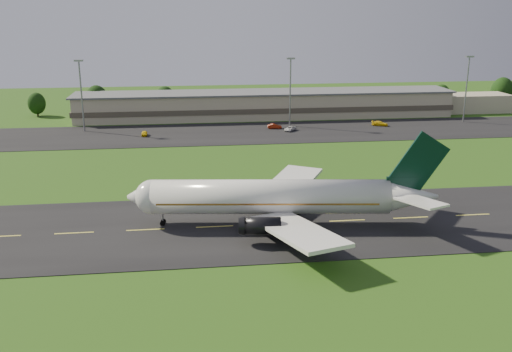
{
  "coord_description": "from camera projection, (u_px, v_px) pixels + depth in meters",
  "views": [
    {
      "loc": [
        -26.1,
        -86.01,
        33.7
      ],
      "look_at": [
        -14.26,
        8.0,
        6.0
      ],
      "focal_mm": 40.0,
      "sensor_mm": 36.0,
      "label": 1
    }
  ],
  "objects": [
    {
      "name": "service_vehicle_b",
      "position": [
        275.0,
        126.0,
        167.38
      ],
      "size": [
        4.25,
        1.73,
        1.37
      ],
      "primitive_type": "imported",
      "rotation": [
        0.0,
        0.0,
        1.5
      ],
      "color": "maroon",
      "rests_on": "apron"
    },
    {
      "name": "taxiway",
      "position": [
        347.0,
        221.0,
        94.48
      ],
      "size": [
        220.0,
        30.0,
        0.1
      ],
      "primitive_type": "cube",
      "color": "black",
      "rests_on": "ground"
    },
    {
      "name": "service_vehicle_a",
      "position": [
        144.0,
        133.0,
        157.8
      ],
      "size": [
        1.64,
        3.87,
        1.31
      ],
      "primitive_type": "imported",
      "rotation": [
        0.0,
        0.0,
        0.03
      ],
      "color": "yellow",
      "rests_on": "apron"
    },
    {
      "name": "apron",
      "position": [
        277.0,
        132.0,
        163.05
      ],
      "size": [
        260.0,
        30.0,
        0.1
      ],
      "primitive_type": "cube",
      "color": "black",
      "rests_on": "ground"
    },
    {
      "name": "light_mast_east",
      "position": [
        467.0,
        81.0,
        174.3
      ],
      "size": [
        2.4,
        1.2,
        20.35
      ],
      "color": "gray",
      "rests_on": "ground"
    },
    {
      "name": "tree_line",
      "position": [
        344.0,
        96.0,
        197.54
      ],
      "size": [
        195.77,
        8.97,
        10.6
      ],
      "color": "black",
      "rests_on": "ground"
    },
    {
      "name": "terminal",
      "position": [
        285.0,
        104.0,
        185.74
      ],
      "size": [
        145.0,
        16.0,
        8.4
      ],
      "color": "#B4A989",
      "rests_on": "ground"
    },
    {
      "name": "airliner",
      "position": [
        276.0,
        198.0,
        91.64
      ],
      "size": [
        51.2,
        41.88,
        15.57
      ],
      "rotation": [
        0.0,
        0.0,
        -0.12
      ],
      "color": "white",
      "rests_on": "ground"
    },
    {
      "name": "light_mast_west",
      "position": [
        81.0,
        87.0,
        160.51
      ],
      "size": [
        2.4,
        1.2,
        20.35
      ],
      "color": "gray",
      "rests_on": "ground"
    },
    {
      "name": "ground",
      "position": [
        347.0,
        221.0,
        94.5
      ],
      "size": [
        360.0,
        360.0,
        0.0
      ],
      "primitive_type": "plane",
      "color": "#1D4210",
      "rests_on": "ground"
    },
    {
      "name": "service_vehicle_c",
      "position": [
        290.0,
        129.0,
        164.28
      ],
      "size": [
        4.46,
        4.98,
        1.28
      ],
      "primitive_type": "imported",
      "rotation": [
        0.0,
        0.0,
        -0.64
      ],
      "color": "silver",
      "rests_on": "apron"
    },
    {
      "name": "light_mast_centre",
      "position": [
        290.0,
        84.0,
        167.71
      ],
      "size": [
        2.4,
        1.2,
        20.35
      ],
      "color": "gray",
      "rests_on": "ground"
    },
    {
      "name": "service_vehicle_d",
      "position": [
        380.0,
        123.0,
        171.32
      ],
      "size": [
        5.24,
        3.92,
        1.41
      ],
      "primitive_type": "imported",
      "rotation": [
        0.0,
        0.0,
        1.11
      ],
      "color": "yellow",
      "rests_on": "apron"
    }
  ]
}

